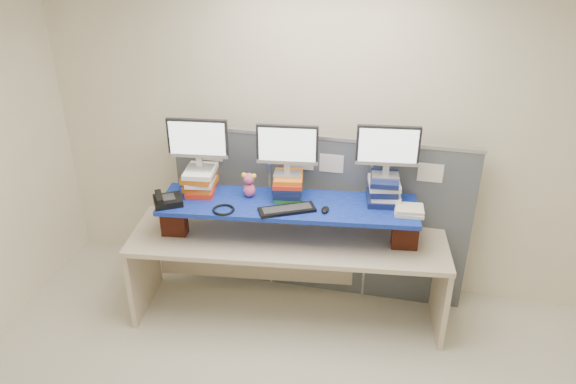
% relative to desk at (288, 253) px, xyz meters
% --- Properties ---
extents(room, '(5.00, 4.00, 2.80)m').
position_rel_desk_xyz_m(room, '(0.18, -1.36, 0.77)').
color(room, '#F8EDCC').
rests_on(room, ground).
extents(cubicle_partition, '(2.60, 0.06, 1.53)m').
position_rel_desk_xyz_m(cubicle_partition, '(0.18, 0.42, 0.14)').
color(cubicle_partition, '#484D55').
rests_on(cubicle_partition, ground).
extents(desk, '(2.66, 1.05, 0.79)m').
position_rel_desk_xyz_m(desk, '(0.00, 0.00, 0.00)').
color(desk, beige).
rests_on(desk, ground).
extents(brick_pier_left, '(0.22, 0.13, 0.28)m').
position_rel_desk_xyz_m(brick_pier_left, '(-0.92, -0.16, 0.30)').
color(brick_pier_left, maroon).
rests_on(brick_pier_left, desk).
extents(brick_pier_right, '(0.22, 0.13, 0.28)m').
position_rel_desk_xyz_m(brick_pier_right, '(0.93, 0.06, 0.30)').
color(brick_pier_right, maroon).
rests_on(brick_pier_right, desk).
extents(blue_board, '(2.09, 0.75, 0.04)m').
position_rel_desk_xyz_m(blue_board, '(0.00, 0.00, 0.45)').
color(blue_board, '#120A88').
rests_on(blue_board, brick_pier_left).
extents(book_stack_left, '(0.27, 0.32, 0.21)m').
position_rel_desk_xyz_m(book_stack_left, '(-0.74, 0.03, 0.58)').
color(book_stack_left, red).
rests_on(book_stack_left, blue_board).
extents(book_stack_center, '(0.28, 0.33, 0.19)m').
position_rel_desk_xyz_m(book_stack_center, '(-0.02, 0.12, 0.57)').
color(book_stack_center, '#1E7325').
rests_on(book_stack_center, blue_board).
extents(book_stack_right, '(0.29, 0.33, 0.22)m').
position_rel_desk_xyz_m(book_stack_right, '(0.73, 0.21, 0.58)').
color(book_stack_right, '#101948').
rests_on(book_stack_right, blue_board).
extents(monitor_left, '(0.48, 0.16, 0.42)m').
position_rel_desk_xyz_m(monitor_left, '(-0.74, 0.03, 0.93)').
color(monitor_left, '#A2A2A7').
rests_on(monitor_left, book_stack_left).
extents(monitor_center, '(0.48, 0.16, 0.42)m').
position_rel_desk_xyz_m(monitor_center, '(-0.03, 0.12, 0.90)').
color(monitor_center, '#A2A2A7').
rests_on(monitor_center, book_stack_center).
extents(monitor_right, '(0.48, 0.16, 0.42)m').
position_rel_desk_xyz_m(monitor_right, '(0.73, 0.21, 0.93)').
color(monitor_right, '#A2A2A7').
rests_on(monitor_right, book_stack_right).
extents(keyboard, '(0.46, 0.33, 0.03)m').
position_rel_desk_xyz_m(keyboard, '(0.02, -0.13, 0.49)').
color(keyboard, black).
rests_on(keyboard, blue_board).
extents(mouse, '(0.09, 0.12, 0.03)m').
position_rel_desk_xyz_m(mouse, '(0.31, -0.06, 0.49)').
color(mouse, black).
rests_on(mouse, blue_board).
extents(desk_phone, '(0.28, 0.28, 0.09)m').
position_rel_desk_xyz_m(desk_phone, '(-0.93, -0.22, 0.51)').
color(desk_phone, black).
rests_on(desk_phone, blue_board).
extents(headset, '(0.19, 0.19, 0.02)m').
position_rel_desk_xyz_m(headset, '(-0.46, -0.23, 0.48)').
color(headset, black).
rests_on(headset, blue_board).
extents(plush_toy, '(0.12, 0.09, 0.21)m').
position_rel_desk_xyz_m(plush_toy, '(-0.33, 0.04, 0.58)').
color(plush_toy, '#DA5383').
rests_on(plush_toy, blue_board).
extents(binder_stack, '(0.24, 0.20, 0.05)m').
position_rel_desk_xyz_m(binder_stack, '(0.94, 0.05, 0.50)').
color(binder_stack, beige).
rests_on(binder_stack, blue_board).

